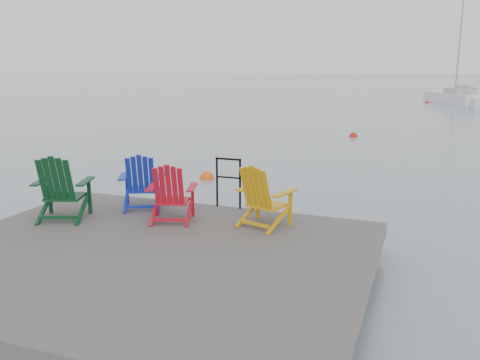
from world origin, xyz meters
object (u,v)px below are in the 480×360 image
(chair_blue, at_px, (142,181))
(chair_yellow, at_px, (263,196))
(buoy_a, at_px, (207,178))
(chair_green, at_px, (61,187))
(buoy_b, at_px, (353,137))
(buoy_d, at_px, (427,103))
(handrail, at_px, (228,178))
(sailboat_near, at_px, (457,99))
(chair_red, at_px, (171,193))

(chair_blue, height_order, chair_yellow, chair_yellow)
(buoy_a, bearing_deg, chair_green, -90.18)
(buoy_b, height_order, buoy_d, buoy_b)
(handrail, bearing_deg, sailboat_near, 81.85)
(buoy_b, bearing_deg, chair_yellow, -87.46)
(chair_green, bearing_deg, handrail, 16.01)
(chair_green, relative_size, chair_blue, 1.10)
(chair_yellow, bearing_deg, chair_blue, -169.36)
(buoy_a, bearing_deg, handrail, -61.04)
(chair_blue, bearing_deg, handrail, -1.23)
(handrail, relative_size, chair_green, 0.83)
(chair_red, distance_m, chair_yellow, 1.49)
(sailboat_near, bearing_deg, buoy_b, -122.56)
(sailboat_near, distance_m, buoy_a, 33.15)
(buoy_a, height_order, buoy_b, buoy_a)
(sailboat_near, height_order, buoy_d, sailboat_near)
(sailboat_near, bearing_deg, chair_red, -118.89)
(chair_blue, bearing_deg, buoy_b, 58.60)
(chair_green, relative_size, chair_yellow, 1.09)
(chair_green, distance_m, buoy_a, 5.83)
(buoy_d, bearing_deg, chair_blue, -96.76)
(handrail, xyz_separation_m, chair_yellow, (0.91, -0.83, -0.04))
(buoy_d, bearing_deg, chair_green, -97.90)
(chair_red, relative_size, buoy_b, 2.70)
(handrail, height_order, chair_blue, chair_blue)
(handrail, distance_m, chair_red, 1.24)
(buoy_b, bearing_deg, chair_red, -93.09)
(chair_blue, bearing_deg, chair_yellow, -30.33)
(chair_blue, xyz_separation_m, sailboat_near, (6.61, 37.00, -0.64))
(handrail, distance_m, buoy_b, 13.90)
(chair_blue, xyz_separation_m, buoy_b, (1.65, 14.47, -1.00))
(chair_red, bearing_deg, chair_yellow, -6.80)
(handrail, distance_m, buoy_a, 4.79)
(chair_yellow, relative_size, buoy_d, 2.96)
(handrail, xyz_separation_m, chair_green, (-2.29, -1.64, 0.00))
(chair_yellow, xyz_separation_m, buoy_d, (2.06, 37.05, -1.00))
(handrail, relative_size, sailboat_near, 0.07)
(buoy_d, bearing_deg, sailboat_near, 4.35)
(handrail, distance_m, chair_green, 2.81)
(chair_yellow, distance_m, buoy_d, 37.12)
(buoy_a, bearing_deg, chair_red, -71.79)
(handrail, distance_m, buoy_d, 36.36)
(chair_green, distance_m, buoy_b, 15.74)
(buoy_b, bearing_deg, buoy_d, 83.08)
(chair_red, height_order, buoy_b, chair_red)
(chair_red, bearing_deg, chair_blue, 131.40)
(buoy_d, bearing_deg, chair_red, -95.39)
(chair_green, xyz_separation_m, chair_red, (1.73, 0.53, -0.06))
(handrail, height_order, buoy_d, handrail)
(sailboat_near, xyz_separation_m, buoy_d, (-2.24, -0.17, -0.36))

